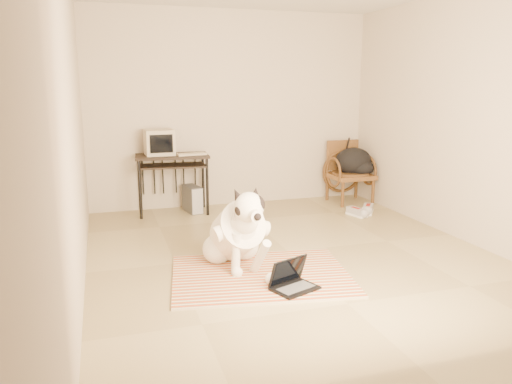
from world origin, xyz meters
name	(u,v)px	position (x,y,z in m)	size (l,w,h in m)	color
floor	(288,252)	(0.00, 0.00, 0.00)	(4.50, 4.50, 0.00)	tan
wall_back	(232,110)	(0.00, 2.25, 1.35)	(4.50, 4.50, 0.00)	beige
wall_front	(435,149)	(0.00, -2.25, 1.35)	(4.50, 4.50, 0.00)	beige
wall_left	(74,126)	(-2.00, 0.00, 1.35)	(4.50, 4.50, 0.00)	beige
wall_right	(460,117)	(2.00, 0.00, 1.35)	(4.50, 4.50, 0.00)	beige
rug	(261,275)	(-0.48, -0.56, 0.01)	(1.76, 1.45, 0.02)	#D24316
dog	(237,233)	(-0.62, -0.28, 0.34)	(0.57, 1.16, 0.85)	white
laptop	(292,281)	(-0.32, -0.94, 0.08)	(0.44, 0.38, 0.26)	black
computer_desk	(172,163)	(-0.90, 1.94, 0.68)	(0.99, 0.60, 0.79)	black
crt_monitor	(159,142)	(-1.05, 2.01, 0.96)	(0.38, 0.37, 0.33)	#B7A88F
desk_keyboard	(192,154)	(-0.66, 1.86, 0.80)	(0.39, 0.14, 0.03)	#B7A88F
pc_tower	(192,199)	(-0.65, 1.93, 0.18)	(0.23, 0.41, 0.36)	#4B4B4D
rattan_chair	(349,172)	(1.65, 1.85, 0.45)	(0.59, 0.57, 0.89)	brown
backpack	(355,162)	(1.71, 1.79, 0.59)	(0.54, 0.48, 0.40)	black
sneaker_left	(357,212)	(1.38, 1.07, 0.05)	(0.19, 0.32, 0.11)	white
sneaker_right	(368,209)	(1.59, 1.16, 0.05)	(0.28, 0.33, 0.11)	white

